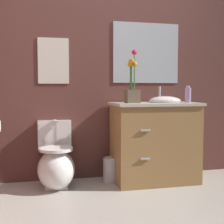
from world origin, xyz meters
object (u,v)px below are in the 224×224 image
object	(u,v)px
vanity_cabinet	(155,141)
trash_bin	(111,170)
toilet	(56,164)
soap_bottle	(188,95)
wall_mirror	(146,53)
wall_poster	(53,61)
flower_vase	(132,87)

from	to	relation	value
vanity_cabinet	trash_bin	bearing A→B (deg)	169.88
toilet	vanity_cabinet	size ratio (longest dim) A/B	0.65
soap_bottle	toilet	bearing A→B (deg)	176.84
wall_mirror	wall_poster	bearing A→B (deg)	180.00
flower_vase	trash_bin	xyz separation A→B (m)	(-0.20, 0.13, -0.91)
trash_bin	wall_poster	distance (m)	1.36
flower_vase	soap_bottle	world-z (taller)	flower_vase
wall_poster	flower_vase	bearing A→B (deg)	-22.75
vanity_cabinet	wall_mirror	distance (m)	1.04
flower_vase	wall_mirror	world-z (taller)	wall_mirror
flower_vase	wall_mirror	bearing A→B (deg)	51.29
toilet	flower_vase	size ratio (longest dim) A/B	1.24
soap_bottle	wall_mirror	size ratio (longest dim) A/B	0.23
flower_vase	wall_mirror	size ratio (longest dim) A/B	0.70
toilet	wall_poster	size ratio (longest dim) A/B	1.38
toilet	soap_bottle	bearing A→B (deg)	-3.16
flower_vase	soap_bottle	size ratio (longest dim) A/B	2.99
toilet	vanity_cabinet	bearing A→B (deg)	-1.40
toilet	flower_vase	xyz separation A→B (m)	(0.81, -0.07, 0.80)
flower_vase	trash_bin	distance (m)	0.94
soap_bottle	wall_mirror	bearing A→B (deg)	136.66
soap_bottle	trash_bin	xyz separation A→B (m)	(-0.84, 0.14, -0.83)
soap_bottle	wall_poster	distance (m)	1.53
toilet	trash_bin	xyz separation A→B (m)	(0.61, 0.06, -0.11)
toilet	wall_poster	world-z (taller)	wall_poster
flower_vase	trash_bin	world-z (taller)	flower_vase
trash_bin	wall_mirror	xyz separation A→B (m)	(0.47, 0.21, 1.31)
flower_vase	wall_poster	world-z (taller)	wall_poster
soap_bottle	trash_bin	world-z (taller)	soap_bottle
trash_bin	wall_poster	size ratio (longest dim) A/B	0.54
vanity_cabinet	soap_bottle	xyz separation A→B (m)	(0.37, -0.05, 0.51)
soap_bottle	trash_bin	size ratio (longest dim) A/B	0.69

